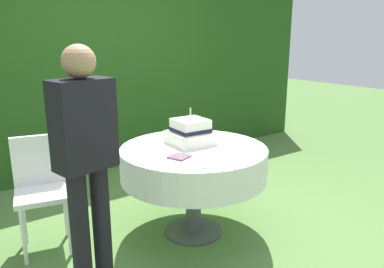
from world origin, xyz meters
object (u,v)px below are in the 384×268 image
Objects in this scene: serving_plate_far at (220,160)px; napkin_stack at (179,157)px; wedding_cake at (191,132)px; garden_chair at (41,182)px; standing_person at (86,156)px; serving_plate_near at (247,153)px; serving_plate_left at (244,140)px; serving_plate_right at (208,166)px; cake_table at (194,163)px.

napkin_stack is (-0.20, 0.23, 0.00)m from serving_plate_far.
serving_plate_far is at bearing -99.24° from wedding_cake.
standing_person reaches higher than garden_chair.
garden_chair reaches higher than napkin_stack.
serving_plate_near is at bearing 0.77° from serving_plate_far.
napkin_stack is at bearing -174.87° from serving_plate_left.
serving_plate_near is 0.92× the size of napkin_stack.
standing_person is (0.11, -0.74, 0.39)m from garden_chair.
serving_plate_far and serving_plate_right have the same top height.
standing_person is at bearing -162.54° from wedding_cake.
serving_plate_far is at bearing -48.30° from napkin_stack.
garden_chair is at bearing 140.96° from napkin_stack.
standing_person is (-0.78, 0.22, 0.16)m from serving_plate_right.
wedding_cake is (0.04, 0.10, 0.23)m from cake_table.
cake_table is 0.47m from serving_plate_near.
napkin_stack is 0.15× the size of garden_chair.
wedding_cake is at bearing 111.44° from serving_plate_near.
serving_plate_near is 0.52m from napkin_stack.
serving_plate_near is 1.14× the size of serving_plate_right.
napkin_stack is at bearing -137.87° from wedding_cake.
wedding_cake is 2.60× the size of serving_plate_far.
serving_plate_near is 0.97× the size of serving_plate_left.
garden_chair is (-1.04, 0.91, -0.23)m from serving_plate_far.
wedding_cake is at bearing -20.69° from garden_chair.
serving_plate_near is at bearing -25.53° from napkin_stack.
wedding_cake is 0.53m from serving_plate_near.
wedding_cake is 1.06m from standing_person.
serving_plate_far is 0.16m from serving_plate_right.
garden_chair is (-1.31, 0.91, -0.23)m from serving_plate_near.
napkin_stack is (-0.24, -0.15, 0.14)m from cake_table.
cake_table is at bearing -112.36° from wedding_cake.
serving_plate_far is at bearing 18.93° from serving_plate_right.
cake_table is 0.50m from serving_plate_right.
serving_plate_far is 1.24× the size of serving_plate_right.
wedding_cake is 2.60× the size of napkin_stack.
serving_plate_far is 0.08× the size of standing_person.
wedding_cake reaches higher than serving_plate_right.
serving_plate_left is 0.15× the size of garden_chair.
wedding_cake is at bearing 42.13° from napkin_stack.
cake_table is at bearing 32.55° from napkin_stack.
garden_chair is (-1.56, 0.62, -0.23)m from serving_plate_left.
serving_plate_far is 1.40m from garden_chair.
cake_table is 0.41m from serving_plate_far.
serving_plate_near is at bearing -129.80° from serving_plate_left.
garden_chair reaches higher than serving_plate_right.
serving_plate_left is 1.69m from garden_chair.
serving_plate_far is 1.00× the size of napkin_stack.
serving_plate_left is 0.72m from napkin_stack.
wedding_cake is 0.40× the size of garden_chair.
serving_plate_near is at bearing -34.64° from garden_chair.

